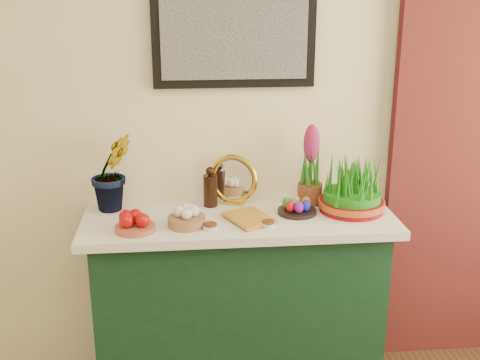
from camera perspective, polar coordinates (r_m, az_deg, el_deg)
name	(u,v)px	position (r m, az deg, el deg)	size (l,w,h in m)	color
room	(407,149)	(0.71, 15.60, 2.85)	(4.50, 4.54, 2.72)	#50361B
sideboard	(239,305)	(2.93, -0.10, -11.78)	(1.30, 0.45, 0.85)	#14381F
tablecloth	(239,218)	(2.73, -0.10, -3.67)	(1.40, 0.55, 0.04)	silver
hyacinth_green	(111,160)	(2.78, -12.09, 1.91)	(0.24, 0.20, 0.48)	#266A16
apple_bowl	(135,223)	(2.57, -9.93, -4.03)	(0.18, 0.18, 0.09)	#AA5238
garlic_basket	(187,218)	(2.60, -5.08, -3.59)	(0.17, 0.17, 0.09)	#A47242
vinegar_cruet	(210,189)	(2.80, -2.83, -0.84)	(0.07, 0.07, 0.19)	black
mirror	(233,180)	(2.83, -0.62, 0.00)	(0.24, 0.14, 0.24)	gold
book	(233,221)	(2.61, -0.68, -3.92)	(0.15, 0.22, 0.03)	orange
spice_dish_left	(210,226)	(2.56, -2.82, -4.43)	(0.07, 0.07, 0.03)	silver
spice_dish_right	(268,224)	(2.59, 2.69, -4.17)	(0.06, 0.06, 0.03)	silver
egg_plate	(297,207)	(2.74, 5.41, -2.61)	(0.18, 0.18, 0.07)	black
hyacinth_pink	(311,168)	(2.83, 6.71, 1.10)	(0.12, 0.12, 0.38)	brown
wheatgrass_sabzeh	(352,188)	(2.78, 10.60, -0.79)	(0.30, 0.30, 0.25)	maroon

